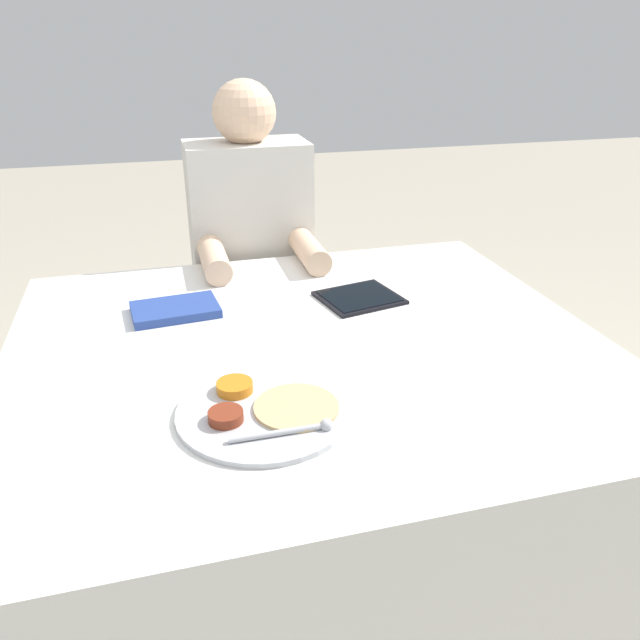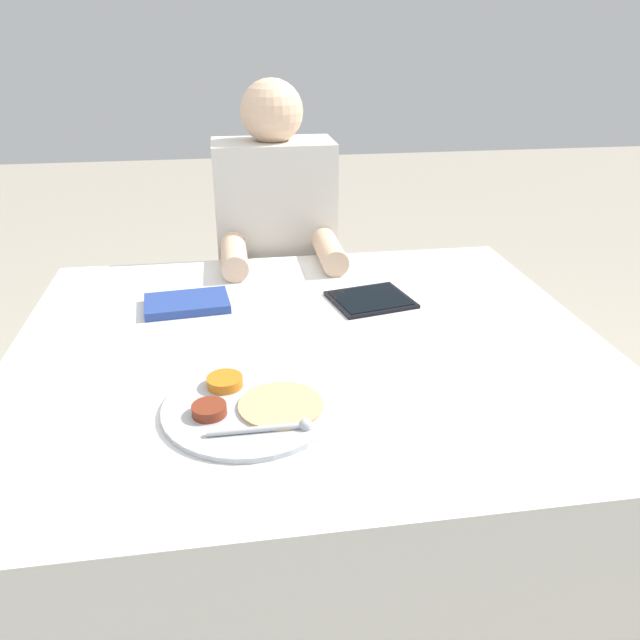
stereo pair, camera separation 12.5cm
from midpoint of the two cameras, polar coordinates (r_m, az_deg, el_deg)
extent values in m
plane|color=#B2A893|center=(1.76, 1.50, -24.12)|extent=(12.00, 12.00, 0.00)
cube|color=silver|center=(1.50, 1.67, -14.84)|extent=(1.22, 1.07, 0.74)
cylinder|color=#B7BABF|center=(1.07, -3.14, -8.04)|extent=(0.30, 0.30, 0.01)
cylinder|color=orange|center=(1.12, -5.56, -5.72)|extent=(0.06, 0.06, 0.02)
cylinder|color=maroon|center=(1.05, -6.73, -8.26)|extent=(0.06, 0.06, 0.02)
cylinder|color=tan|center=(1.06, -0.24, -7.89)|extent=(0.14, 0.14, 0.01)
cylinder|color=#B7BABF|center=(1.00, -2.23, -10.08)|extent=(0.16, 0.01, 0.01)
sphere|color=#B7BABF|center=(1.01, 2.25, -9.69)|extent=(0.02, 0.02, 0.02)
cube|color=silver|center=(1.47, -9.70, 1.25)|extent=(0.20, 0.14, 0.01)
cube|color=#28428E|center=(1.47, -9.71, 1.46)|extent=(0.20, 0.14, 0.02)
cube|color=black|center=(1.49, 7.04, 1.80)|extent=(0.21, 0.19, 0.01)
cube|color=black|center=(1.49, 7.05, 1.96)|extent=(0.19, 0.17, 0.00)
cube|color=black|center=(2.13, -1.95, -6.40)|extent=(0.31, 0.22, 0.44)
cube|color=beige|center=(1.91, -2.18, 7.07)|extent=(0.35, 0.20, 0.60)
sphere|color=beige|center=(1.82, -2.39, 18.52)|extent=(0.18, 0.18, 0.18)
cylinder|color=beige|center=(1.70, -5.79, 5.92)|extent=(0.07, 0.24, 0.07)
cylinder|color=beige|center=(1.73, 2.89, 6.37)|extent=(0.07, 0.24, 0.07)
camera|label=1|loc=(0.06, -87.14, 1.35)|focal=35.00mm
camera|label=2|loc=(0.06, 92.86, -1.35)|focal=35.00mm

